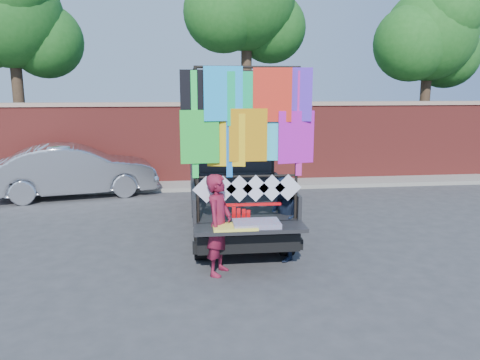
{
  "coord_description": "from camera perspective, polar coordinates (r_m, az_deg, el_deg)",
  "views": [
    {
      "loc": [
        -1.11,
        -8.01,
        3.12
      ],
      "look_at": [
        -0.17,
        0.1,
        1.47
      ],
      "focal_mm": 35.0,
      "sensor_mm": 36.0,
      "label": 1
    }
  ],
  "objects": [
    {
      "name": "man",
      "position": [
        8.49,
        5.19,
        -4.72
      ],
      "size": [
        0.65,
        0.8,
        1.54
      ],
      "primitive_type": "imported",
      "rotation": [
        0.0,
        0.0,
        -1.48
      ],
      "color": "#162138",
      "rests_on": "ground"
    },
    {
      "name": "ground",
      "position": [
        8.67,
        1.19,
        -9.67
      ],
      "size": [
        90.0,
        90.0,
        0.0
      ],
      "primitive_type": "plane",
      "color": "#38383A",
      "rests_on": "ground"
    },
    {
      "name": "pickup_truck",
      "position": [
        10.63,
        -0.99,
        -0.8
      ],
      "size": [
        2.17,
        5.46,
        3.44
      ],
      "color": "black",
      "rests_on": "ground"
    },
    {
      "name": "curb",
      "position": [
        14.68,
        -2.16,
        -0.61
      ],
      "size": [
        30.0,
        1.2,
        0.12
      ],
      "primitive_type": "cube",
      "color": "gray",
      "rests_on": "ground"
    },
    {
      "name": "woman",
      "position": [
        7.8,
        -2.61,
        -5.47
      ],
      "size": [
        0.63,
        0.74,
        1.71
      ],
      "primitive_type": "imported",
      "rotation": [
        0.0,
        0.0,
        1.14
      ],
      "color": "maroon",
      "rests_on": "ground"
    },
    {
      "name": "brick_wall",
      "position": [
        15.16,
        -2.41,
        4.62
      ],
      "size": [
        30.0,
        0.45,
        2.61
      ],
      "color": "maroon",
      "rests_on": "ground"
    },
    {
      "name": "tree_mid",
      "position": [
        16.47,
        0.92,
        20.43
      ],
      "size": [
        4.2,
        3.3,
        7.73
      ],
      "color": "#38281C",
      "rests_on": "ground"
    },
    {
      "name": "streamer_bundle",
      "position": [
        8.07,
        0.69,
        -4.42
      ],
      "size": [
        1.01,
        0.07,
        0.69
      ],
      "color": "red",
      "rests_on": "ground"
    },
    {
      "name": "sedan",
      "position": [
        14.17,
        -19.42,
        1.11
      ],
      "size": [
        4.74,
        2.52,
        1.49
      ],
      "primitive_type": "imported",
      "rotation": [
        0.0,
        0.0,
        1.79
      ],
      "color": "silver",
      "rests_on": "ground"
    },
    {
      "name": "tree_left",
      "position": [
        17.12,
        -26.1,
        17.01
      ],
      "size": [
        4.2,
        3.3,
        7.05
      ],
      "color": "#38281C",
      "rests_on": "ground"
    },
    {
      "name": "tree_right",
      "position": [
        18.37,
        22.28,
        15.71
      ],
      "size": [
        4.2,
        3.3,
        6.62
      ],
      "color": "#38281C",
      "rests_on": "ground"
    }
  ]
}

